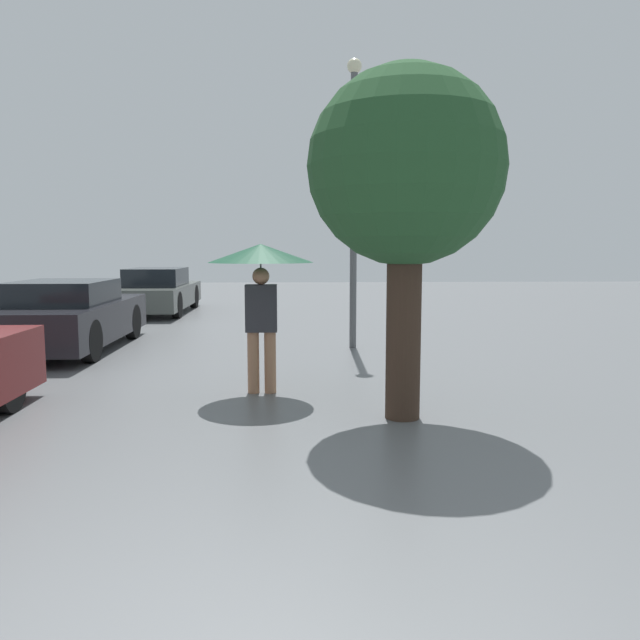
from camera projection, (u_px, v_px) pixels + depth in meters
pedestrian at (261, 267)px, 7.39m from camera, size 1.26×1.26×1.80m
parked_car_middle at (68, 316)px, 10.71m from camera, size 1.71×4.10×1.20m
parked_car_farthest at (158, 292)px, 16.81m from camera, size 1.63×4.47×1.22m
tree at (406, 172)px, 6.16m from camera, size 1.97×1.97×3.53m
street_lamp at (354, 186)px, 10.67m from camera, size 0.25×0.25×4.91m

